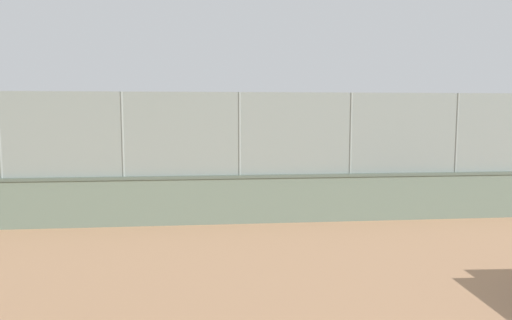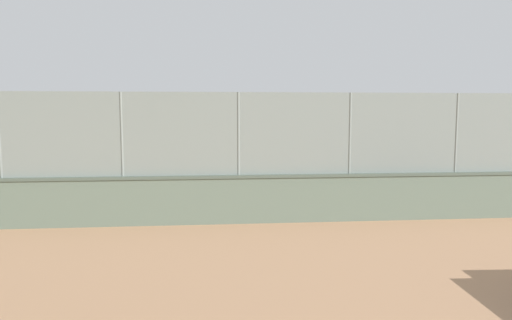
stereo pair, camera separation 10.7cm
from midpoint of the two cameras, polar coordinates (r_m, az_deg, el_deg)
ground_plane at (r=24.95m, az=-0.02°, el=-1.12°), size 260.00×260.00×0.00m
perimeter_wall at (r=12.77m, az=-2.27°, el=-4.78°), size 31.63×0.82×1.34m
fence_panel_on_wall at (r=12.56m, az=-2.30°, el=3.24°), size 31.06×0.52×2.25m
player_at_service_line at (r=18.85m, az=-12.43°, el=-0.82°), size 0.92×0.95×1.51m
player_near_wall_returning at (r=19.52m, az=12.52°, el=-0.69°), size 0.69×1.16×1.46m
sports_ball at (r=17.12m, az=-16.77°, el=-4.34°), size 0.15×0.15×0.15m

